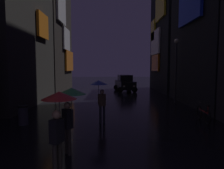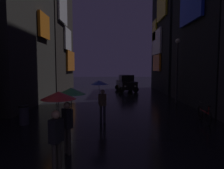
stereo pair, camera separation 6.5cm
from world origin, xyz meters
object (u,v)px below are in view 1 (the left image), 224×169
Objects in this scene: pedestrian_far_right_blue at (100,90)px; pedestrian_foreground_right_red at (58,109)px; bicycle_parked_at_storefront at (203,114)px; trash_bin at (23,115)px; pedestrian_midstreet_left_green at (70,102)px; car_distant at (125,83)px; streetlamp_right_far at (176,62)px.

pedestrian_far_right_blue is 1.00× the size of pedestrian_foreground_right_red.
bicycle_parked_at_storefront is 1.96× the size of trash_bin.
pedestrian_midstreet_left_green reaches higher than trash_bin.
pedestrian_foreground_right_red is 0.49× the size of car_distant.
trash_bin is at bearing -177.10° from bicycle_parked_at_storefront.
pedestrian_far_right_blue is 3.87m from trash_bin.
bicycle_parked_at_storefront is at bearing -77.46° from car_distant.
streetlamp_right_far is at bearing 56.18° from pedestrian_midstreet_left_green.
trash_bin is (-8.90, -0.45, 0.08)m from bicycle_parked_at_storefront.
pedestrian_far_right_blue is at bearing -99.34° from car_distant.
pedestrian_foreground_right_red is (-0.09, -1.05, 0.00)m from pedestrian_midstreet_left_green.
pedestrian_midstreet_left_green and pedestrian_far_right_blue have the same top height.
bicycle_parked_at_storefront is at bearing 2.90° from trash_bin.
pedestrian_foreground_right_red is at bearing -141.09° from bicycle_parked_at_storefront.
pedestrian_far_right_blue is at bearing -133.80° from streetlamp_right_far.
streetlamp_right_far reaches higher than pedestrian_far_right_blue.
pedestrian_midstreet_left_green is 7.19m from bicycle_parked_at_storefront.
pedestrian_midstreet_left_green is 17.52m from car_distant.
pedestrian_midstreet_left_green is 2.28× the size of trash_bin.
trash_bin is (-9.30, -6.11, -2.69)m from streetlamp_right_far.
pedestrian_foreground_right_red is at bearing -57.11° from trash_bin.
bicycle_parked_at_storefront is 0.42× the size of car_distant.
bicycle_parked_at_storefront is 0.36× the size of streetlamp_right_far.
streetlamp_right_far is 5.36× the size of trash_bin.
pedestrian_foreground_right_red reaches higher than car_distant.
pedestrian_midstreet_left_green reaches higher than bicycle_parked_at_storefront.
pedestrian_foreground_right_red reaches higher than bicycle_parked_at_storefront.
bicycle_parked_at_storefront is (6.04, 4.87, -1.28)m from pedestrian_foreground_right_red.
pedestrian_far_right_blue is 1.17× the size of bicycle_parked_at_storefront.
car_distant is 0.87× the size of streetlamp_right_far.
pedestrian_midstreet_left_green is 11.51m from streetlamp_right_far.
pedestrian_foreground_right_red is 0.43× the size of streetlamp_right_far.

